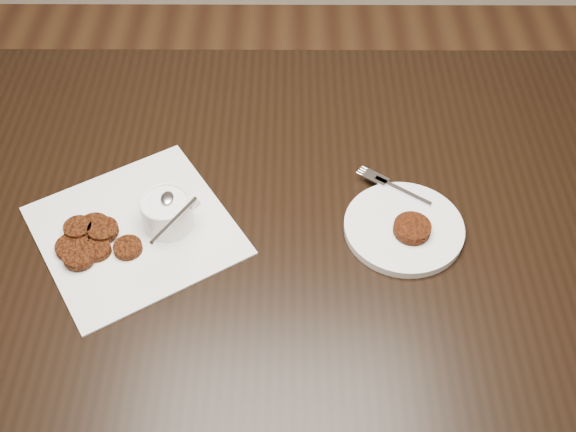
# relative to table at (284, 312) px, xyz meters

# --- Properties ---
(table) EXTENTS (1.45, 0.93, 0.75)m
(table) POSITION_rel_table_xyz_m (0.00, 0.00, 0.00)
(table) COLOR black
(table) RESTS_ON floor
(napkin) EXTENTS (0.44, 0.44, 0.00)m
(napkin) POSITION_rel_table_xyz_m (-0.26, -0.08, 0.38)
(napkin) COLOR white
(napkin) RESTS_ON table
(sauce_ramekin) EXTENTS (0.15, 0.15, 0.12)m
(sauce_ramekin) POSITION_rel_table_xyz_m (-0.20, -0.06, 0.44)
(sauce_ramekin) COLOR white
(sauce_ramekin) RESTS_ON napkin
(patty_cluster) EXTENTS (0.23, 0.23, 0.02)m
(patty_cluster) POSITION_rel_table_xyz_m (-0.33, -0.11, 0.39)
(patty_cluster) COLOR #60280C
(patty_cluster) RESTS_ON napkin
(plate_with_patty) EXTENTS (0.30, 0.30, 0.03)m
(plate_with_patty) POSITION_rel_table_xyz_m (0.21, -0.07, 0.39)
(plate_with_patty) COLOR white
(plate_with_patty) RESTS_ON table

